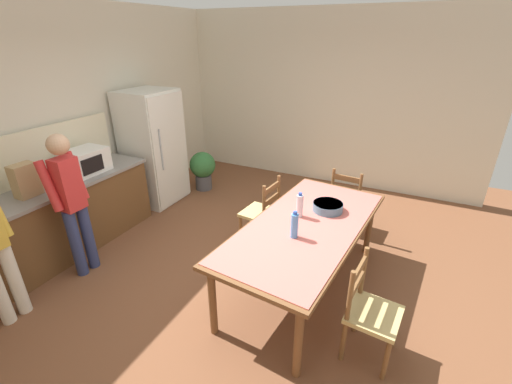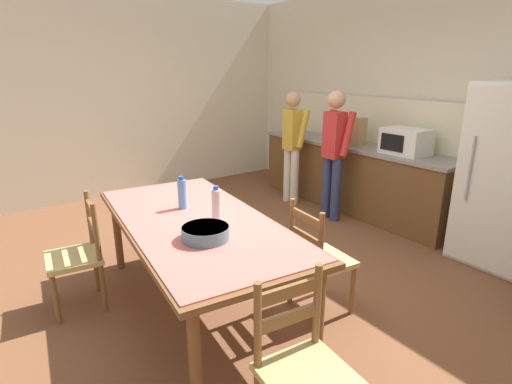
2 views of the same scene
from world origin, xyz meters
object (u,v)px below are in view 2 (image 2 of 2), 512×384
bottle_near_centre (182,194)px  chair_side_near_left (79,256)px  dining_table (196,227)px  person_at_counter (334,149)px  paper_bag (356,131)px  person_at_sink (292,142)px  chair_side_far_right (318,260)px  microwave (406,141)px  chair_head_end (303,369)px  bottle_off_centre (216,205)px  serving_bowl (205,232)px

bottle_near_centre → chair_side_near_left: bearing=-111.1°
dining_table → person_at_counter: (-0.82, 2.33, 0.21)m
paper_bag → person_at_sink: size_ratio=0.23×
chair_side_near_left → person_at_sink: size_ratio=0.58×
person_at_counter → dining_table: bearing=-160.6°
dining_table → person_at_counter: bearing=109.4°
bottle_near_centre → chair_side_far_right: (0.85, 0.72, -0.45)m
microwave → person_at_sink: 1.54m
bottle_near_centre → chair_head_end: size_ratio=0.30×
bottle_near_centre → bottle_off_centre: size_ratio=1.00×
serving_bowl → person_at_counter: size_ratio=0.20×
microwave → dining_table: size_ratio=0.22×
bottle_near_centre → chair_head_end: 1.74m
person_at_sink → person_at_counter: bearing=-91.4°
bottle_off_centre → dining_table: bearing=-136.5°
serving_bowl → chair_head_end: chair_head_end is taller
chair_head_end → serving_bowl: bearing=94.2°
dining_table → chair_side_far_right: 0.98m
chair_side_near_left → paper_bag: bearing=101.6°
dining_table → person_at_counter: person_at_counter is taller
bottle_near_centre → person_at_counter: person_at_counter is taller
bottle_near_centre → bottle_off_centre: same height
bottle_off_centre → bottle_near_centre: bearing=-167.4°
person_at_counter → bottle_off_centre: bearing=-156.9°
dining_table → bottle_off_centre: bearing=43.5°
dining_table → bottle_off_centre: bottle_off_centre is taller
chair_side_near_left → person_at_counter: person_at_counter is taller
chair_head_end → chair_side_near_left: 2.06m
person_at_sink → chair_side_near_left: bearing=-161.2°
dining_table → chair_side_near_left: 0.98m
paper_bag → dining_table: size_ratio=0.16×
bottle_off_centre → chair_side_near_left: bearing=-128.8°
microwave → paper_bag: 0.75m
dining_table → person_at_sink: person_at_sink is taller
person_at_sink → chair_head_end: bearing=-129.4°
bottle_off_centre → person_at_counter: (-0.94, 2.21, 0.01)m
paper_bag → bottle_off_centre: bearing=-68.7°
chair_head_end → person_at_sink: bearing=56.2°
bottle_off_centre → chair_head_end: bearing=-11.4°
microwave → person_at_sink: bearing=-161.0°
dining_table → person_at_sink: size_ratio=1.48×
microwave → bottle_off_centre: bearing=-83.6°
paper_bag → bottle_off_centre: 2.92m
serving_bowl → person_at_sink: (-2.01, 2.46, 0.06)m
bottle_off_centre → person_at_sink: (-1.75, 2.23, -0.01)m
dining_table → chair_head_end: size_ratio=2.53×
chair_side_near_left → person_at_sink: person_at_sink is taller
chair_side_near_left → microwave: bearing=89.6°
dining_table → bottle_off_centre: (0.12, 0.12, 0.19)m
paper_bag → dining_table: paper_bag is taller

